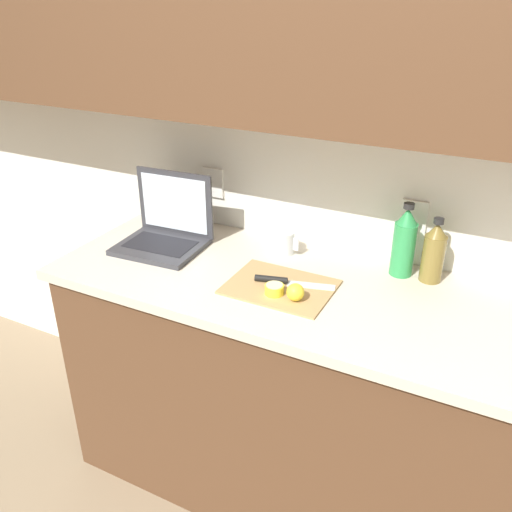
{
  "coord_description": "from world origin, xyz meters",
  "views": [
    {
      "loc": [
        0.44,
        -1.46,
        1.82
      ],
      "look_at": [
        -0.3,
        -0.01,
        1.01
      ],
      "focal_mm": 38.0,
      "sensor_mm": 36.0,
      "label": 1
    }
  ],
  "objects": [
    {
      "name": "laptop",
      "position": [
        -0.72,
        0.07,
        0.99
      ],
      "size": [
        0.33,
        0.28,
        0.27
      ],
      "rotation": [
        0.0,
        0.0,
        0.06
      ],
      "color": "#333338",
      "rests_on": "counter_unit"
    },
    {
      "name": "bottle_green_soda",
      "position": [
        0.24,
        0.23,
        1.03
      ],
      "size": [
        0.07,
        0.07,
        0.23
      ],
      "color": "olive",
      "rests_on": "counter_unit"
    },
    {
      "name": "lemon_half_cut",
      "position": [
        -0.19,
        -0.1,
        0.95
      ],
      "size": [
        0.06,
        0.06,
        0.03
      ],
      "color": "yellow",
      "rests_on": "cutting_board"
    },
    {
      "name": "bottle_oil_tall",
      "position": [
        0.14,
        0.23,
        1.05
      ],
      "size": [
        0.08,
        0.08,
        0.26
      ],
      "color": "#2D934C",
      "rests_on": "counter_unit"
    },
    {
      "name": "knife",
      "position": [
        -0.2,
        -0.03,
        0.94
      ],
      "size": [
        0.27,
        0.1,
        0.02
      ],
      "rotation": [
        0.0,
        0.0,
        0.26
      ],
      "color": "silver",
      "rests_on": "cutting_board"
    },
    {
      "name": "counter_unit",
      "position": [
        0.02,
        0.0,
        0.47
      ],
      "size": [
        2.01,
        0.65,
        0.93
      ],
      "color": "brown",
      "rests_on": "ground_plane"
    },
    {
      "name": "wall_back",
      "position": [
        -0.0,
        0.25,
        1.56
      ],
      "size": [
        5.2,
        0.38,
        2.6
      ],
      "color": "white",
      "rests_on": "ground_plane"
    },
    {
      "name": "cutting_board",
      "position": [
        -0.19,
        -0.05,
        0.93
      ],
      "size": [
        0.34,
        0.26,
        0.01
      ],
      "primitive_type": "cube",
      "color": "tan",
      "rests_on": "counter_unit"
    },
    {
      "name": "lemon_whole_beside",
      "position": [
        -0.11,
        -0.11,
        0.96
      ],
      "size": [
        0.06,
        0.06,
        0.06
      ],
      "color": "yellow",
      "rests_on": "cutting_board"
    },
    {
      "name": "measuring_cup",
      "position": [
        -0.29,
        0.2,
        0.97
      ],
      "size": [
        0.1,
        0.08,
        0.09
      ],
      "color": "silver",
      "rests_on": "counter_unit"
    },
    {
      "name": "ground_plane",
      "position": [
        0.0,
        0.0,
        0.0
      ],
      "size": [
        12.0,
        12.0,
        0.0
      ],
      "primitive_type": "plane",
      "color": "#847056",
      "rests_on": "ground"
    }
  ]
}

